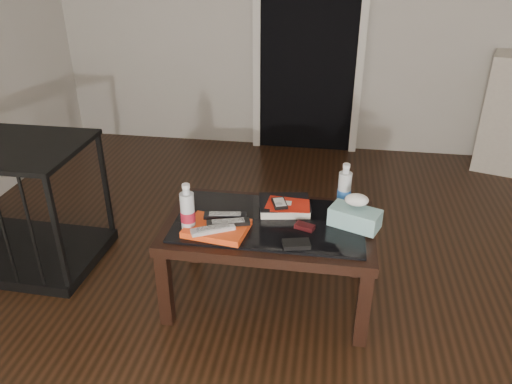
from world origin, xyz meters
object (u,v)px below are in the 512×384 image
textbook (284,206)px  water_bottle_left (187,208)px  coffee_table (269,232)px  water_bottle_right (345,186)px  pet_crate (16,223)px  tissue_box (355,218)px

textbook → water_bottle_left: 0.50m
coffee_table → water_bottle_right: bearing=28.7°
coffee_table → water_bottle_left: bearing=-158.6°
coffee_table → pet_crate: size_ratio=1.09×
coffee_table → tissue_box: (0.40, 0.01, 0.11)m
water_bottle_right → tissue_box: size_ratio=1.03×
pet_crate → textbook: pet_crate is taller
pet_crate → tissue_box: (1.86, -0.12, 0.28)m
textbook → tissue_box: bearing=-26.2°
textbook → water_bottle_left: water_bottle_left is taller
textbook → coffee_table: bearing=-126.6°
water_bottle_left → tissue_box: bearing=11.6°
tissue_box → water_bottle_right: bearing=128.8°
coffee_table → textbook: textbook is taller
coffee_table → tissue_box: bearing=2.1°
coffee_table → water_bottle_right: (0.35, 0.19, 0.18)m
coffee_table → water_bottle_right: 0.44m
coffee_table → pet_crate: bearing=174.8°
water_bottle_left → tissue_box: (0.76, 0.16, -0.07)m
textbook → water_bottle_left: bearing=-157.8°
water_bottle_left → tissue_box: size_ratio=1.03×
coffee_table → textbook: size_ratio=4.00×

